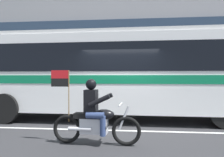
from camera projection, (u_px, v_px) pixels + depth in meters
ground_plane at (120, 126)px, 7.38m from camera, size 60.00×60.00×0.00m
sidewalk_curb at (127, 105)px, 12.45m from camera, size 28.00×3.80×0.15m
lane_center_stripe at (119, 130)px, 6.78m from camera, size 26.60×0.14×0.01m
office_building_facade at (128, 1)px, 14.68m from camera, size 28.00×0.89×13.05m
transit_bus at (119, 70)px, 8.56m from camera, size 12.55×2.89×3.22m
motorcycle_with_rider at (95, 117)px, 5.39m from camera, size 2.20×0.64×1.78m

